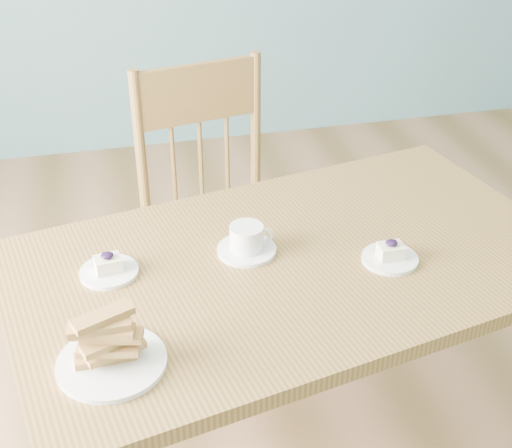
# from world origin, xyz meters

# --- Properties ---
(room) EXTENTS (5.01, 5.01, 2.71)m
(room) POSITION_xyz_m (0.00, 0.00, 1.35)
(room) COLOR #976746
(room) RESTS_ON ground
(dining_table) EXTENTS (1.53, 1.06, 0.75)m
(dining_table) POSITION_xyz_m (-0.27, 0.15, 0.68)
(dining_table) COLOR olive
(dining_table) RESTS_ON ground
(dining_chair) EXTENTS (0.54, 0.52, 1.01)m
(dining_chair) POSITION_xyz_m (-0.35, 0.79, 0.52)
(dining_chair) COLOR olive
(dining_chair) RESTS_ON ground
(cheesecake_plate_near) EXTENTS (0.14, 0.14, 0.06)m
(cheesecake_plate_near) POSITION_xyz_m (-0.04, 0.08, 0.77)
(cheesecake_plate_near) COLOR white
(cheesecake_plate_near) RESTS_ON dining_table
(cheesecake_plate_far) EXTENTS (0.14, 0.14, 0.06)m
(cheesecake_plate_far) POSITION_xyz_m (-0.72, 0.19, 0.77)
(cheesecake_plate_far) COLOR white
(cheesecake_plate_far) RESTS_ON dining_table
(coffee_cup) EXTENTS (0.15, 0.15, 0.08)m
(coffee_cup) POSITION_xyz_m (-0.38, 0.21, 0.78)
(coffee_cup) COLOR white
(coffee_cup) RESTS_ON dining_table
(biscotti_plate) EXTENTS (0.23, 0.23, 0.14)m
(biscotti_plate) POSITION_xyz_m (-0.74, -0.13, 0.80)
(biscotti_plate) COLOR white
(biscotti_plate) RESTS_ON dining_table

